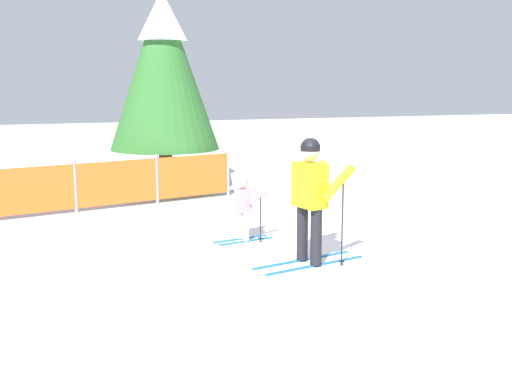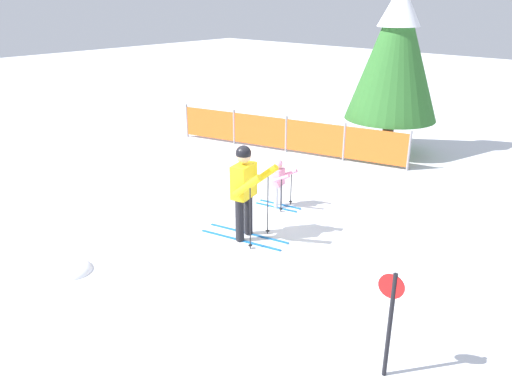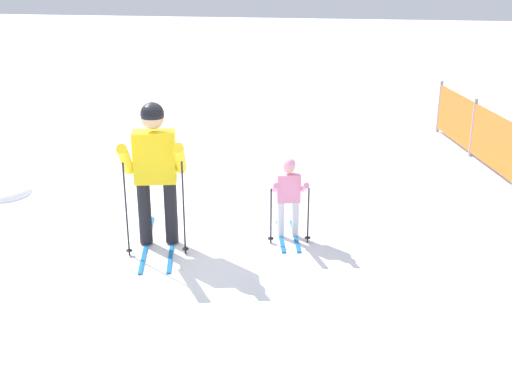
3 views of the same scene
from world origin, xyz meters
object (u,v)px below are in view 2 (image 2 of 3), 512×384
skier_child (279,180)px  trail_marker (390,314)px  skier_adult (245,184)px  safety_fence (286,134)px  conifer_far (396,49)px

skier_child → trail_marker: size_ratio=0.75×
skier_adult → safety_fence: size_ratio=0.26×
safety_fence → trail_marker: size_ratio=4.88×
skier_adult → trail_marker: skier_adult is taller
skier_child → conifer_far: (-0.20, 4.79, 2.13)m
safety_fence → skier_adult: bearing=-59.1°
trail_marker → safety_fence: bearing=136.0°
skier_child → safety_fence: bearing=114.8°
skier_adult → conifer_far: bearing=82.8°
skier_adult → skier_child: size_ratio=1.70×
skier_child → trail_marker: trail_marker is taller
skier_child → conifer_far: conifer_far is taller
skier_adult → safety_fence: bearing=107.8°
conifer_far → safety_fence: bearing=-139.0°
skier_adult → skier_child: 1.58m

